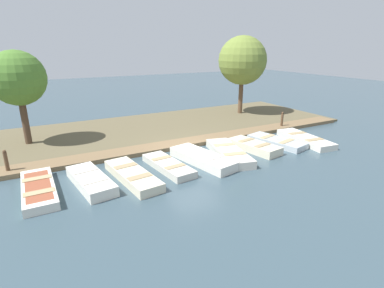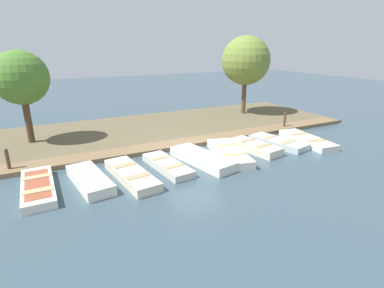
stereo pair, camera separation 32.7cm
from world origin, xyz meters
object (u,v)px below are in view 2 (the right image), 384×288
Objects in this scene: rowboat_1 at (90,179)px; park_tree_far_left at (21,78)px; rowboat_6 at (255,147)px; rowboat_5 at (229,153)px; rowboat_0 at (38,187)px; rowboat_4 at (202,158)px; rowboat_7 at (278,142)px; mooring_post_far at (285,121)px; mooring_post_near at (8,161)px; rowboat_8 at (307,140)px; rowboat_2 at (131,175)px; rowboat_3 at (167,165)px; park_tree_left at (246,61)px.

park_tree_far_left is at bearing -171.27° from rowboat_1.
rowboat_5 is at bearing -94.40° from rowboat_6.
rowboat_4 is (0.27, 6.65, 0.05)m from rowboat_0.
park_tree_far_left is at bearing -131.99° from rowboat_6.
rowboat_7 is at bearing 83.10° from rowboat_4.
rowboat_6 is 4.82m from mooring_post_far.
rowboat_4 is at bearing -98.73° from rowboat_7.
rowboat_8 is at bearing 79.39° from mooring_post_near.
rowboat_2 is 11.03m from mooring_post_far.
rowboat_4 is 4.83m from rowboat_7.
mooring_post_far is (-2.54, 5.83, 0.35)m from rowboat_5.
rowboat_1 is 0.86× the size of rowboat_2.
rowboat_1 is 0.82× the size of rowboat_5.
rowboat_1 is at bearing -94.78° from rowboat_3.
park_tree_left reaches higher than rowboat_6.
rowboat_6 reaches higher than rowboat_0.
rowboat_4 is 7.78m from mooring_post_far.
park_tree_left is at bearing 117.38° from rowboat_2.
rowboat_4 is at bearing -46.26° from park_tree_left.
mooring_post_far is at bearing 97.93° from rowboat_2.
park_tree_left is (-7.09, 9.16, 3.83)m from rowboat_3.
rowboat_8 reaches higher than rowboat_0.
park_tree_left is at bearing 152.91° from rowboat_5.
rowboat_8 is (0.27, 3.34, -0.04)m from rowboat_6.
rowboat_4 reaches higher than rowboat_1.
rowboat_6 is at bearing 85.35° from rowboat_3.
rowboat_1 reaches higher than rowboat_3.
rowboat_8 is 15.18m from park_tree_far_left.
park_tree_far_left is 0.85× the size of park_tree_left.
rowboat_5 is 0.76× the size of park_tree_far_left.
rowboat_8 is (0.04, 6.48, -0.05)m from rowboat_4.
mooring_post_far is (-2.52, 8.98, 0.39)m from rowboat_3.
rowboat_1 reaches higher than rowboat_5.
mooring_post_far is 0.22× the size of park_tree_far_left.
mooring_post_near reaches higher than rowboat_8.
mooring_post_far is at bearing -2.31° from park_tree_left.
rowboat_8 is 3.29× the size of mooring_post_far.
rowboat_4 is at bearing 71.19° from mooring_post_near.
rowboat_7 is (-0.16, 1.67, -0.05)m from rowboat_6.
rowboat_1 is at bearing -101.59° from rowboat_4.
park_tree_far_left reaches higher than rowboat_5.
rowboat_1 is at bearing -59.91° from park_tree_left.
rowboat_6 is 0.50× the size of park_tree_left.
rowboat_4 is at bearing 86.94° from rowboat_0.
rowboat_8 is at bearing 101.92° from rowboat_5.
rowboat_4 reaches higher than rowboat_6.
rowboat_0 is at bearing 23.33° from mooring_post_near.
rowboat_4 is 0.74× the size of park_tree_far_left.
mooring_post_near is at bearing -92.38° from rowboat_5.
rowboat_3 is 1.07× the size of rowboat_6.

